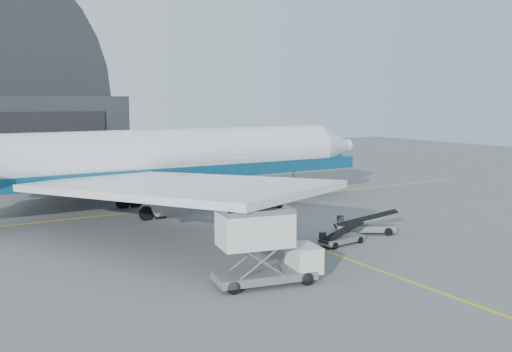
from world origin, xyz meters
TOP-DOWN VIEW (x-y plane):
  - ground at (0.00, 0.00)m, footprint 200.00×200.00m
  - taxi_lines at (0.00, 12.67)m, footprint 80.00×42.12m
  - distant_bldg_a at (38.00, 72.00)m, footprint 14.00×8.00m
  - distant_bldg_b at (55.00, 68.00)m, footprint 8.00×6.00m
  - airliner at (-6.95, 19.25)m, footprint 55.63×53.94m
  - catering_truck at (-8.19, -6.32)m, footprint 6.99×3.64m
  - pushback_tug at (1.69, 9.69)m, footprint 5.11×3.98m
  - belt_loader_a at (2.29, -1.15)m, footprint 4.31×1.90m
  - belt_loader_b at (6.47, 0.79)m, footprint 5.17×4.02m
  - traffic_cone at (2.48, 7.82)m, footprint 0.40×0.40m

SIDE VIEW (x-z plane):
  - ground at x=0.00m, z-range 0.00..0.00m
  - distant_bldg_a at x=38.00m, z-range -2.00..2.00m
  - distant_bldg_b at x=55.00m, z-range -1.40..1.40m
  - taxi_lines at x=0.00m, z-range 0.00..0.02m
  - traffic_cone at x=2.48m, z-range -0.01..0.57m
  - belt_loader_a at x=2.29m, z-range -0.31..1.31m
  - belt_loader_b at x=6.47m, z-range -0.39..1.64m
  - pushback_tug at x=1.69m, z-range -0.26..1.83m
  - catering_truck at x=-8.19m, z-range 0.03..4.60m
  - airliner at x=-6.95m, z-range -4.30..15.22m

